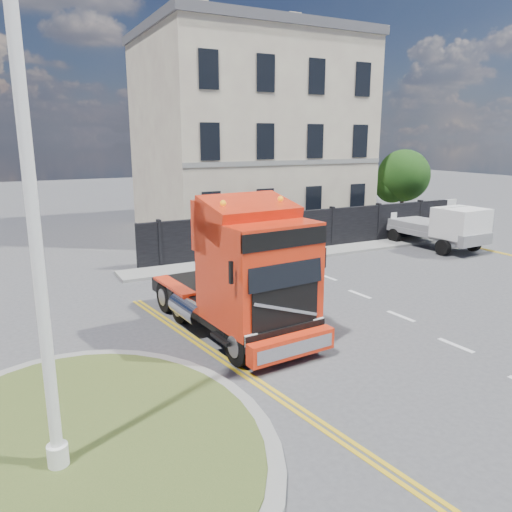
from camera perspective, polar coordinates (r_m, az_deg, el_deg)
ground at (r=14.99m, az=6.83°, el=-8.18°), size 120.00×120.00×0.00m
traffic_island at (r=10.10m, az=-18.89°, el=-19.75°), size 6.80×6.80×0.17m
hoarding_fence at (r=25.48m, az=7.81°, el=3.11°), size 18.80×0.25×2.00m
georgian_building at (r=31.26m, az=-0.89°, el=13.89°), size 12.30×10.30×12.80m
tree at (r=32.55m, az=16.23°, el=8.55°), size 3.20×3.20×4.80m
pavement_far at (r=24.63m, az=7.89°, el=0.52°), size 20.00×1.60×0.12m
truck at (r=13.67m, az=-1.17°, el=-2.54°), size 2.94×6.65×3.88m
flatbed_pickup at (r=26.42m, az=21.25°, el=3.09°), size 2.37×5.38×2.20m
lamppost_island at (r=8.06m, az=-24.26°, el=5.49°), size 0.27×0.54×8.73m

